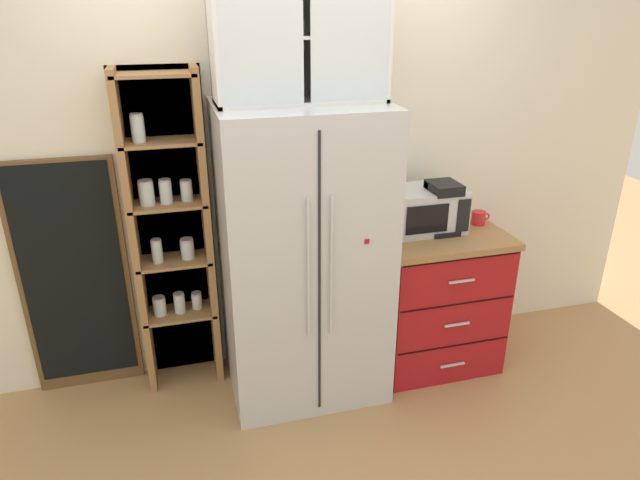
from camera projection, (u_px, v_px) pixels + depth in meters
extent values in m
plane|color=tan|center=(305.00, 379.00, 3.51)|extent=(10.63, 10.63, 0.00)
cube|color=silver|center=(286.00, 165.00, 3.36)|extent=(4.94, 0.10, 2.55)
cube|color=silver|center=(303.00, 256.00, 3.17)|extent=(0.89, 0.70, 1.71)
cube|color=black|center=(319.00, 284.00, 2.86)|extent=(0.01, 0.01, 1.57)
cylinder|color=silver|center=(308.00, 271.00, 2.80)|extent=(0.02, 0.02, 0.77)
cylinder|color=silver|center=(331.00, 268.00, 2.83)|extent=(0.02, 0.02, 0.77)
cube|color=#A8161C|center=(367.00, 242.00, 2.84)|extent=(0.02, 0.01, 0.02)
cube|color=brown|center=(171.00, 230.00, 3.30)|extent=(0.48, 0.04, 1.88)
cube|color=#9E7042|center=(135.00, 243.00, 3.13)|extent=(0.04, 0.23, 1.88)
cube|color=#9E7042|center=(208.00, 235.00, 3.22)|extent=(0.04, 0.23, 1.88)
cube|color=#9E7042|center=(180.00, 313.00, 3.37)|extent=(0.42, 0.23, 0.02)
cylinder|color=silver|center=(160.00, 307.00, 3.31)|extent=(0.08, 0.08, 0.10)
cylinder|color=white|center=(160.00, 309.00, 3.32)|extent=(0.07, 0.07, 0.07)
cylinder|color=#B2B2B7|center=(159.00, 298.00, 3.29)|extent=(0.07, 0.07, 0.01)
cylinder|color=silver|center=(180.00, 303.00, 3.34)|extent=(0.07, 0.07, 0.11)
cylinder|color=#2D2D2D|center=(180.00, 306.00, 3.34)|extent=(0.06, 0.06, 0.08)
cylinder|color=#B2B2B7|center=(179.00, 294.00, 3.31)|extent=(0.06, 0.06, 0.01)
cylinder|color=silver|center=(197.00, 301.00, 3.38)|extent=(0.06, 0.06, 0.09)
cylinder|color=white|center=(197.00, 303.00, 3.39)|extent=(0.05, 0.05, 0.06)
cylinder|color=#B2B2B7|center=(196.00, 294.00, 3.36)|extent=(0.06, 0.06, 0.01)
cube|color=#9E7042|center=(174.00, 261.00, 3.23)|extent=(0.42, 0.23, 0.02)
cylinder|color=silver|center=(157.00, 252.00, 3.17)|extent=(0.06, 0.06, 0.13)
cylinder|color=#382316|center=(158.00, 255.00, 3.17)|extent=(0.05, 0.05, 0.09)
cylinder|color=#B2B2B7|center=(156.00, 240.00, 3.14)|extent=(0.06, 0.06, 0.01)
cylinder|color=silver|center=(187.00, 249.00, 3.22)|extent=(0.08, 0.08, 0.11)
cylinder|color=#B77A38|center=(188.00, 252.00, 3.23)|extent=(0.07, 0.07, 0.07)
cylinder|color=#B2B2B7|center=(186.00, 240.00, 3.20)|extent=(0.07, 0.07, 0.01)
cube|color=#9E7042|center=(168.00, 204.00, 3.09)|extent=(0.42, 0.23, 0.02)
cylinder|color=silver|center=(147.00, 194.00, 3.03)|extent=(0.08, 0.08, 0.13)
cylinder|color=brown|center=(147.00, 197.00, 3.04)|extent=(0.07, 0.07, 0.09)
cylinder|color=#B2B2B7|center=(145.00, 181.00, 3.00)|extent=(0.08, 0.08, 0.01)
cylinder|color=silver|center=(166.00, 192.00, 3.06)|extent=(0.07, 0.07, 0.12)
cylinder|color=#CCB78C|center=(166.00, 196.00, 3.06)|extent=(0.06, 0.06, 0.08)
cylinder|color=#B2B2B7|center=(164.00, 180.00, 3.03)|extent=(0.06, 0.06, 0.01)
cylinder|color=silver|center=(187.00, 191.00, 3.10)|extent=(0.07, 0.07, 0.11)
cylinder|color=beige|center=(187.00, 194.00, 3.11)|extent=(0.06, 0.06, 0.07)
cylinder|color=#B2B2B7|center=(186.00, 181.00, 3.08)|extent=(0.06, 0.06, 0.01)
cube|color=#9E7042|center=(161.00, 142.00, 2.96)|extent=(0.42, 0.23, 0.02)
cylinder|color=silver|center=(138.00, 129.00, 2.89)|extent=(0.07, 0.07, 0.14)
cylinder|color=#E0C67F|center=(138.00, 133.00, 2.90)|extent=(0.06, 0.06, 0.09)
cylinder|color=#B2B2B7|center=(136.00, 115.00, 2.86)|extent=(0.07, 0.07, 0.01)
cube|color=#9E7042|center=(153.00, 74.00, 2.82)|extent=(0.42, 0.23, 0.02)
cube|color=#A8161C|center=(433.00, 299.00, 3.58)|extent=(0.74, 0.62, 0.86)
cube|color=#9E7042|center=(438.00, 234.00, 3.41)|extent=(0.77, 0.65, 0.04)
cube|color=black|center=(454.00, 346.00, 3.36)|extent=(0.72, 0.00, 0.01)
cube|color=silver|center=(452.00, 365.00, 3.41)|extent=(0.16, 0.01, 0.01)
cube|color=black|center=(458.00, 304.00, 3.25)|extent=(0.72, 0.00, 0.01)
cube|color=silver|center=(457.00, 325.00, 3.29)|extent=(0.16, 0.01, 0.01)
cube|color=black|center=(463.00, 260.00, 3.14)|extent=(0.72, 0.00, 0.01)
cube|color=silver|center=(462.00, 281.00, 3.18)|extent=(0.16, 0.01, 0.01)
cube|color=silver|center=(425.00, 209.00, 3.37)|extent=(0.44, 0.32, 0.26)
cube|color=black|center=(427.00, 219.00, 3.21)|extent=(0.26, 0.01, 0.17)
cube|color=black|center=(463.00, 216.00, 3.27)|extent=(0.08, 0.01, 0.20)
cube|color=black|center=(440.00, 230.00, 3.37)|extent=(0.17, 0.20, 0.03)
cube|color=black|center=(437.00, 205.00, 3.38)|extent=(0.17, 0.06, 0.30)
cube|color=black|center=(444.00, 188.00, 3.27)|extent=(0.17, 0.20, 0.06)
cylinder|color=black|center=(442.00, 219.00, 3.34)|extent=(0.11, 0.11, 0.12)
cylinder|color=red|center=(479.00, 218.00, 3.48)|extent=(0.08, 0.08, 0.08)
torus|color=red|center=(486.00, 216.00, 3.50)|extent=(0.05, 0.01, 0.05)
cylinder|color=navy|center=(435.00, 213.00, 3.42)|extent=(0.06, 0.06, 0.18)
cone|color=navy|center=(436.00, 199.00, 3.38)|extent=(0.06, 0.06, 0.04)
cylinder|color=navy|center=(437.00, 194.00, 3.37)|extent=(0.03, 0.03, 0.07)
cylinder|color=black|center=(437.00, 187.00, 3.36)|extent=(0.03, 0.03, 0.01)
cylinder|color=#285B33|center=(443.00, 217.00, 3.33)|extent=(0.06, 0.06, 0.21)
cone|color=#285B33|center=(444.00, 199.00, 3.29)|extent=(0.06, 0.06, 0.04)
cylinder|color=#285B33|center=(445.00, 194.00, 3.27)|extent=(0.03, 0.03, 0.07)
cylinder|color=black|center=(445.00, 188.00, 3.26)|extent=(0.03, 0.03, 0.01)
cube|color=silver|center=(292.00, 35.00, 2.87)|extent=(0.86, 0.02, 0.63)
cube|color=silver|center=(300.00, 100.00, 2.85)|extent=(0.86, 0.32, 0.02)
cube|color=silver|center=(212.00, 38.00, 2.63)|extent=(0.02, 0.32, 0.63)
cube|color=silver|center=(380.00, 35.00, 2.84)|extent=(0.02, 0.32, 0.63)
cube|color=silver|center=(299.00, 36.00, 2.73)|extent=(0.83, 0.30, 0.02)
cube|color=silver|center=(261.00, 39.00, 2.54)|extent=(0.40, 0.01, 0.59)
cube|color=silver|center=(351.00, 37.00, 2.65)|extent=(0.40, 0.01, 0.59)
cylinder|color=silver|center=(241.00, 100.00, 2.78)|extent=(0.05, 0.05, 0.00)
cylinder|color=silver|center=(241.00, 94.00, 2.76)|extent=(0.01, 0.01, 0.07)
cone|color=silver|center=(240.00, 81.00, 2.74)|extent=(0.06, 0.06, 0.05)
cylinder|color=silver|center=(356.00, 95.00, 2.92)|extent=(0.05, 0.05, 0.00)
cylinder|color=silver|center=(356.00, 89.00, 2.91)|extent=(0.01, 0.01, 0.07)
cone|color=silver|center=(356.00, 77.00, 2.89)|extent=(0.06, 0.06, 0.05)
cylinder|color=white|center=(246.00, 28.00, 2.65)|extent=(0.06, 0.06, 0.07)
cylinder|color=white|center=(299.00, 27.00, 2.72)|extent=(0.06, 0.06, 0.07)
cylinder|color=white|center=(350.00, 27.00, 2.78)|extent=(0.06, 0.06, 0.07)
cube|color=brown|center=(75.00, 279.00, 3.21)|extent=(0.60, 0.04, 1.42)
cube|color=black|center=(74.00, 276.00, 3.18)|extent=(0.54, 0.01, 1.32)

